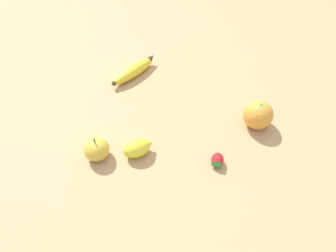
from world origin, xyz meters
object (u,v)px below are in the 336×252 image
Objects in this scene: lemon at (137,148)px; orange at (258,115)px; banana at (134,70)px; strawberry at (217,161)px; apple at (97,149)px.

orange is at bearing -76.20° from lemon.
banana is at bearing 2.09° from lemon.
strawberry is 0.57× the size of lemon.
apple reaches higher than lemon.
banana is at bearing 56.28° from orange.
lemon is at bearing -131.33° from banana.
strawberry is at bearing -97.98° from apple.
strawberry is at bearing -102.32° from banana.
orange reaches higher than lemon.
banana is at bearing -134.68° from strawberry.
apple is 0.11m from lemon.
apple is (-0.09, 0.46, -0.01)m from orange.
strawberry is 0.22m from lemon.
banana is 0.44m from strawberry.
orange reaches higher than apple.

